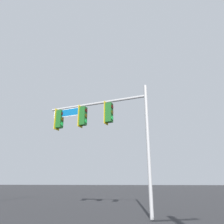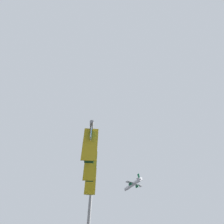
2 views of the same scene
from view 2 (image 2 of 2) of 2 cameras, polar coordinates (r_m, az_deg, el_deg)
signal_pole_near at (r=8.67m, az=-7.28°, el=-22.59°), size 6.06×1.46×6.57m
airplane at (r=155.31m, az=6.89°, el=-22.36°), size 18.71×16.94×9.77m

